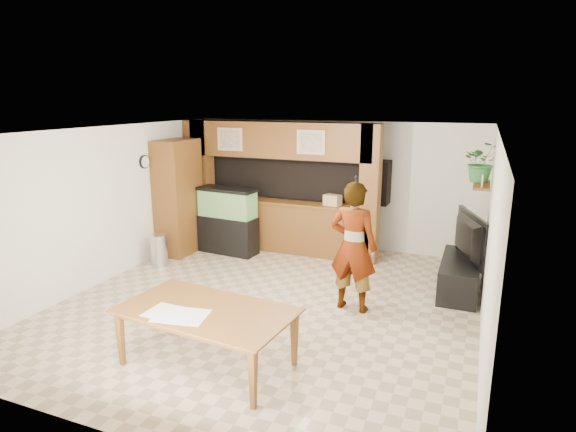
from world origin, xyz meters
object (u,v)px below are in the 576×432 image
at_px(pantry_cabinet, 178,197).
at_px(television, 463,237).
at_px(person, 353,247).
at_px(aquarium, 228,221).
at_px(dining_table, 205,339).

height_order(pantry_cabinet, television, pantry_cabinet).
distance_m(television, person, 1.95).
distance_m(aquarium, television, 4.46).
xyz_separation_m(television, person, (-1.44, -1.32, 0.05)).
bearing_deg(aquarium, dining_table, -59.33).
bearing_deg(aquarium, person, -23.93).
bearing_deg(television, dining_table, 123.61).
bearing_deg(person, aquarium, -23.74).
xyz_separation_m(pantry_cabinet, dining_table, (2.75, -3.53, -0.78)).
relative_size(pantry_cabinet, person, 1.18).
xyz_separation_m(aquarium, television, (4.44, -0.36, 0.26)).
distance_m(person, dining_table, 2.55).
bearing_deg(pantry_cabinet, dining_table, -52.07).
height_order(aquarium, person, person).
relative_size(pantry_cabinet, dining_table, 1.13).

